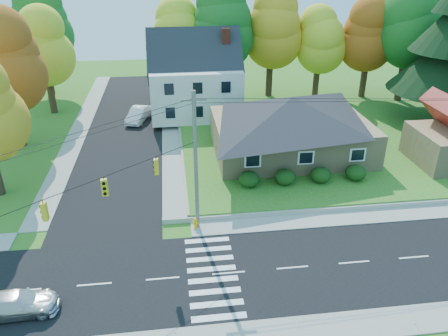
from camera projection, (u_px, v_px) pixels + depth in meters
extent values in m
plane|color=#3D7923|center=(229.00, 273.00, 26.62)|extent=(120.00, 120.00, 0.00)
cube|color=black|center=(229.00, 273.00, 26.61)|extent=(90.00, 8.00, 0.02)
cube|color=black|center=(126.00, 127.00, 48.78)|extent=(8.00, 44.00, 0.02)
cube|color=#9C9A90|center=(219.00, 227.00, 31.04)|extent=(90.00, 2.00, 0.08)
cube|color=#3D7923|center=(322.00, 132.00, 46.62)|extent=(30.00, 30.00, 0.50)
cube|color=tan|center=(290.00, 136.00, 40.79)|extent=(14.00, 10.00, 3.20)
pyramid|color=#26262B|center=(292.00, 109.00, 39.59)|extent=(14.60, 10.60, 2.20)
cube|color=silver|center=(195.00, 90.00, 50.00)|extent=(10.00, 8.00, 5.60)
pyramid|color=#26262B|center=(194.00, 55.00, 48.21)|extent=(10.40, 8.40, 2.40)
cube|color=brown|center=(226.00, 72.00, 49.50)|extent=(0.90, 0.90, 9.60)
ellipsoid|color=#163A10|center=(249.00, 179.00, 35.15)|extent=(1.70, 1.70, 1.27)
ellipsoid|color=#163A10|center=(285.00, 177.00, 35.49)|extent=(1.70, 1.70, 1.27)
ellipsoid|color=#163A10|center=(321.00, 175.00, 35.83)|extent=(1.70, 1.70, 1.27)
ellipsoid|color=#163A10|center=(356.00, 173.00, 36.17)|extent=(1.70, 1.70, 1.27)
cylinder|color=#666059|center=(196.00, 164.00, 28.83)|extent=(0.26, 0.26, 10.00)
cube|color=#666059|center=(194.00, 100.00, 26.87)|extent=(1.60, 0.12, 0.12)
cube|color=gold|center=(45.00, 211.00, 21.82)|extent=(0.26, 0.34, 1.00)
cube|color=gold|center=(105.00, 187.00, 24.03)|extent=(0.34, 0.26, 1.00)
cube|color=gold|center=(156.00, 167.00, 26.35)|extent=(0.26, 0.34, 1.00)
cylinder|color=black|center=(78.00, 187.00, 22.76)|extent=(13.02, 10.43, 0.04)
cylinder|color=#3F2A19|center=(176.00, 78.00, 55.14)|extent=(0.80, 0.80, 5.40)
sphere|color=gold|center=(175.00, 47.00, 53.40)|extent=(6.72, 6.72, 6.72)
sphere|color=gold|center=(174.00, 33.00, 52.65)|extent=(5.91, 5.91, 5.91)
sphere|color=gold|center=(173.00, 18.00, 51.90)|extent=(5.11, 5.11, 5.11)
cylinder|color=#3F2A19|center=(224.00, 75.00, 54.73)|extent=(0.86, 0.86, 6.30)
sphere|color=#1D631F|center=(224.00, 38.00, 52.70)|extent=(7.84, 7.84, 7.84)
sphere|color=#1D631F|center=(224.00, 21.00, 51.83)|extent=(6.90, 6.90, 6.90)
sphere|color=#1D631F|center=(224.00, 3.00, 50.95)|extent=(5.96, 5.96, 5.96)
cylinder|color=#3F2A19|center=(269.00, 73.00, 56.40)|extent=(0.83, 0.83, 5.85)
sphere|color=gold|center=(271.00, 40.00, 54.52)|extent=(7.28, 7.28, 7.28)
sphere|color=gold|center=(272.00, 25.00, 53.71)|extent=(6.41, 6.41, 6.41)
sphere|color=gold|center=(272.00, 9.00, 52.89)|extent=(5.53, 5.53, 5.53)
cylinder|color=#3F2A19|center=(316.00, 77.00, 56.40)|extent=(0.77, 0.77, 4.95)
sphere|color=gold|center=(319.00, 49.00, 54.80)|extent=(6.16, 6.16, 6.16)
sphere|color=gold|center=(320.00, 37.00, 54.12)|extent=(5.42, 5.42, 5.42)
sphere|color=gold|center=(321.00, 24.00, 53.43)|extent=(4.68, 4.68, 4.68)
cylinder|color=#3F2A19|center=(364.00, 76.00, 56.09)|extent=(0.80, 0.80, 5.40)
sphere|color=#A94F15|center=(369.00, 45.00, 54.35)|extent=(6.72, 6.72, 6.72)
sphere|color=#A94F15|center=(371.00, 31.00, 53.60)|extent=(5.91, 5.91, 5.91)
sphere|color=#A94F15|center=(373.00, 17.00, 52.85)|extent=(5.11, 5.11, 5.11)
cylinder|color=#3F2A19|center=(402.00, 74.00, 54.47)|extent=(0.89, 0.89, 6.75)
sphere|color=#1D631F|center=(409.00, 33.00, 52.30)|extent=(8.40, 8.40, 8.40)
sphere|color=#1D631F|center=(413.00, 15.00, 51.36)|extent=(7.39, 7.39, 7.39)
cylinder|color=#3F2A19|center=(443.00, 109.00, 48.35)|extent=(0.40, 0.40, 2.88)
cylinder|color=#3F2A19|center=(17.00, 118.00, 42.79)|extent=(0.83, 0.83, 5.85)
sphere|color=#A94F15|center=(7.00, 75.00, 40.91)|extent=(7.28, 7.28, 7.28)
sphere|color=#A94F15|center=(3.00, 56.00, 40.09)|extent=(6.41, 6.41, 6.41)
cylinder|color=#3F2A19|center=(51.00, 91.00, 51.88)|extent=(0.80, 0.80, 5.40)
sphere|color=gold|center=(45.00, 58.00, 50.14)|extent=(6.72, 6.72, 6.72)
sphere|color=gold|center=(42.00, 43.00, 49.39)|extent=(5.91, 5.91, 5.91)
sphere|color=gold|center=(39.00, 28.00, 48.64)|extent=(5.11, 5.11, 5.11)
cylinder|color=#3F2A19|center=(48.00, 71.00, 58.55)|extent=(0.86, 0.86, 6.30)
sphere|color=#1D631F|center=(42.00, 36.00, 56.52)|extent=(7.84, 7.84, 7.84)
sphere|color=#1D631F|center=(39.00, 20.00, 55.65)|extent=(6.90, 6.90, 6.90)
sphere|color=#1D631F|center=(36.00, 4.00, 54.77)|extent=(5.96, 5.96, 5.96)
imported|color=silver|center=(16.00, 304.00, 23.40)|extent=(4.53, 2.03, 1.29)
imported|color=silver|center=(138.00, 115.00, 49.99)|extent=(2.92, 5.06, 1.58)
cylinder|color=#FFAE0D|center=(196.00, 228.00, 30.91)|extent=(0.37, 0.37, 0.10)
cylinder|color=#FFAE0D|center=(195.00, 224.00, 30.77)|extent=(0.25, 0.25, 0.57)
sphere|color=#FFAE0D|center=(195.00, 220.00, 30.62)|extent=(0.27, 0.27, 0.27)
cylinder|color=#FFAE0D|center=(195.00, 223.00, 30.72)|extent=(0.48, 0.30, 0.12)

